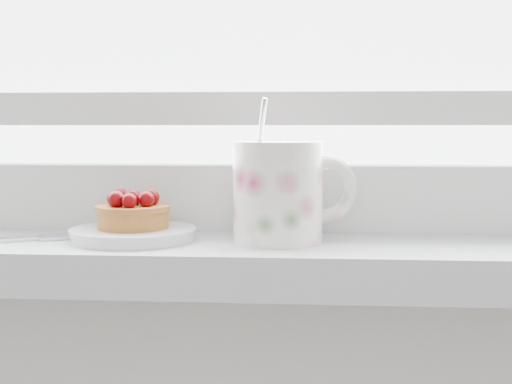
# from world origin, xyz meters

# --- Properties ---
(saucer) EXTENTS (0.12, 0.12, 0.01)m
(saucer) POSITION_xyz_m (-0.07, 1.88, 0.95)
(saucer) COLOR white
(saucer) RESTS_ON windowsill
(raspberry_tart) EXTENTS (0.07, 0.07, 0.04)m
(raspberry_tart) POSITION_xyz_m (-0.07, 1.88, 0.97)
(raspberry_tart) COLOR brown
(raspberry_tart) RESTS_ON saucer
(floral_mug) EXTENTS (0.13, 0.11, 0.14)m
(floral_mug) POSITION_xyz_m (0.07, 1.88, 0.99)
(floral_mug) COLOR white
(floral_mug) RESTS_ON windowsill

